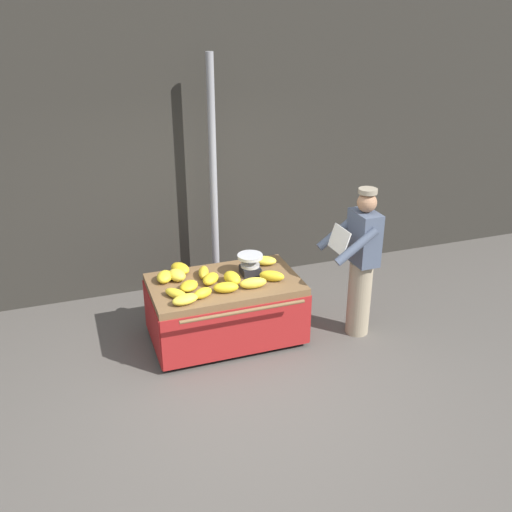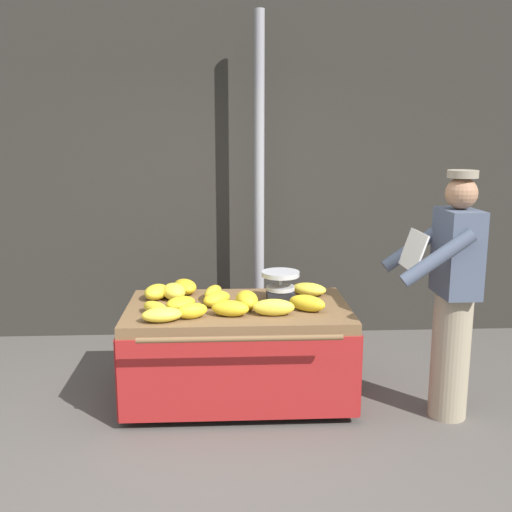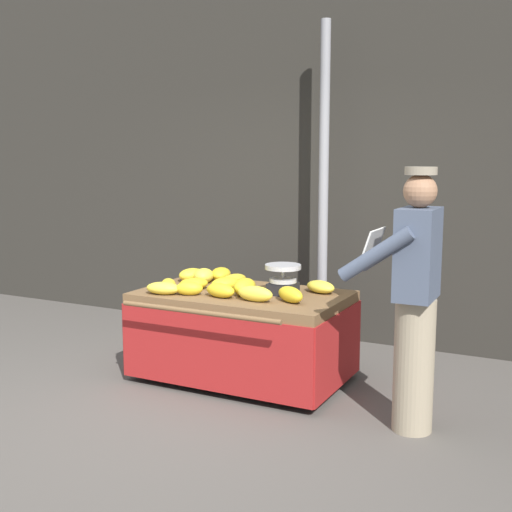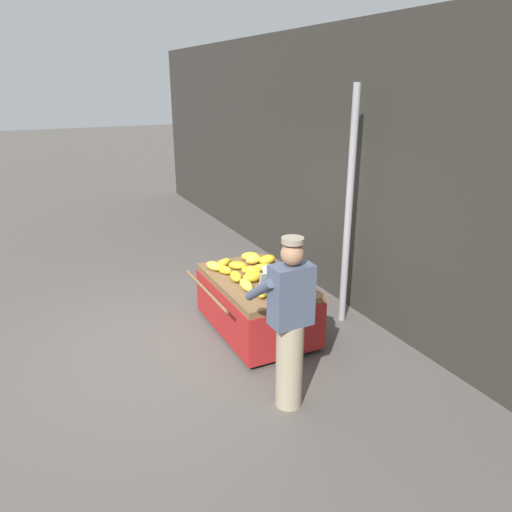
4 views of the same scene
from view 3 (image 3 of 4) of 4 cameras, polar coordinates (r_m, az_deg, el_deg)
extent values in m
plane|color=#514C47|center=(4.67, -8.19, -13.88)|extent=(60.00, 60.00, 0.00)
cube|color=#2D2B26|center=(6.61, 4.75, 9.18)|extent=(16.00, 0.24, 3.70)
cylinder|color=gray|center=(6.08, 5.84, 5.80)|extent=(0.09, 0.09, 2.97)
cube|color=brown|center=(5.23, -1.16, -3.57)|extent=(1.61, 0.96, 0.08)
cylinder|color=black|center=(5.68, -7.65, -6.29)|extent=(0.05, 0.65, 0.65)
cylinder|color=#B7B7BC|center=(5.70, -7.90, -6.25)|extent=(0.01, 0.12, 0.12)
cylinder|color=black|center=(5.03, 6.24, -8.26)|extent=(0.05, 0.65, 0.65)
cylinder|color=#B7B7BC|center=(5.02, 6.56, -8.30)|extent=(0.01, 0.12, 0.12)
cylinder|color=#4C4742|center=(5.66, 0.78, -6.35)|extent=(0.05, 0.05, 0.64)
cube|color=maroon|center=(4.91, -3.83, -8.37)|extent=(1.61, 0.02, 0.58)
cube|color=maroon|center=(5.72, 1.14, -5.88)|extent=(1.61, 0.02, 0.58)
cube|color=maroon|center=(5.72, -8.32, -5.97)|extent=(0.02, 0.96, 0.58)
cube|color=maroon|center=(4.99, 7.11, -8.12)|extent=(0.02, 0.96, 0.58)
cylinder|color=brown|center=(4.67, -5.02, -4.84)|extent=(1.29, 0.04, 0.04)
cube|color=black|center=(5.14, 2.34, -2.83)|extent=(0.20, 0.20, 0.09)
cylinder|color=#B7B7BC|center=(5.12, 2.34, -1.73)|extent=(0.02, 0.02, 0.11)
cylinder|color=#B7B7BC|center=(5.11, 2.35, -0.93)|extent=(0.28, 0.28, 0.03)
cylinder|color=#B7B7BC|center=(5.13, 2.34, -2.11)|extent=(0.21, 0.21, 0.03)
ellipsoid|color=gold|center=(4.86, 2.99, -3.34)|extent=(0.29, 0.25, 0.12)
ellipsoid|color=yellow|center=(4.88, -0.07, -3.27)|extent=(0.30, 0.14, 0.12)
ellipsoid|color=gold|center=(5.36, -5.38, -2.38)|extent=(0.28, 0.29, 0.09)
ellipsoid|color=yellow|center=(5.34, -7.56, -2.45)|extent=(0.26, 0.30, 0.09)
ellipsoid|color=gold|center=(5.29, -2.62, -2.41)|extent=(0.27, 0.29, 0.11)
ellipsoid|color=gold|center=(5.71, -3.05, -1.56)|extent=(0.25, 0.31, 0.11)
ellipsoid|color=yellow|center=(5.69, -5.58, -1.62)|extent=(0.24, 0.28, 0.11)
ellipsoid|color=gold|center=(5.13, -5.78, -2.80)|extent=(0.24, 0.19, 0.11)
ellipsoid|color=yellow|center=(5.19, -8.00, -2.77)|extent=(0.30, 0.20, 0.10)
ellipsoid|color=gold|center=(5.46, -1.93, -2.08)|extent=(0.18, 0.29, 0.10)
ellipsoid|color=gold|center=(5.11, -0.99, -2.66)|extent=(0.19, 0.28, 0.13)
ellipsoid|color=gold|center=(5.03, -3.09, -2.98)|extent=(0.28, 0.19, 0.11)
ellipsoid|color=yellow|center=(5.21, 5.59, -2.66)|extent=(0.31, 0.26, 0.10)
ellipsoid|color=yellow|center=(5.61, -4.54, -1.70)|extent=(0.24, 0.28, 0.12)
cylinder|color=gray|center=(4.45, 13.45, -9.15)|extent=(0.26, 0.26, 0.88)
cube|color=#475166|center=(4.29, 13.79, 0.18)|extent=(0.24, 0.38, 0.58)
sphere|color=#9E7051|center=(4.25, 13.98, 5.46)|extent=(0.21, 0.21, 0.21)
cylinder|color=gray|center=(4.25, 14.04, 7.14)|extent=(0.20, 0.20, 0.05)
cylinder|color=#475166|center=(4.14, 10.29, 0.13)|extent=(0.48, 0.10, 0.37)
cylinder|color=#475166|center=(4.54, 11.74, 0.84)|extent=(0.48, 0.10, 0.37)
cube|color=silver|center=(4.36, 9.95, 0.70)|extent=(0.10, 0.34, 0.25)
camera|label=1|loc=(4.38, -78.77, 25.06)|focal=40.35mm
camera|label=2|loc=(2.53, -57.82, 8.83)|focal=42.52mm
camera|label=4|loc=(3.44, 79.84, 22.34)|focal=33.89mm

